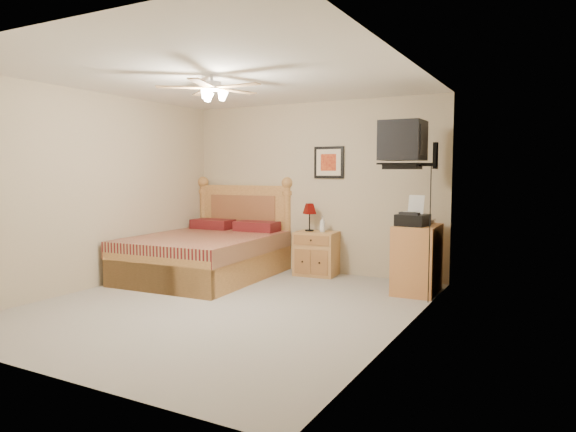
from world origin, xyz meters
name	(u,v)px	position (x,y,z in m)	size (l,w,h in m)	color
floor	(225,305)	(0.00, 0.00, 0.00)	(4.50, 4.50, 0.00)	gray
ceiling	(223,77)	(0.00, 0.00, 2.50)	(4.00, 4.50, 0.04)	white
wall_back	(313,188)	(0.00, 2.25, 1.25)	(4.00, 0.04, 2.50)	tan
wall_front	(40,206)	(0.00, -2.25, 1.25)	(4.00, 0.04, 2.50)	tan
wall_left	(96,190)	(-2.00, 0.00, 1.25)	(0.04, 4.50, 2.50)	tan
wall_right	(404,198)	(2.00, 0.00, 1.25)	(0.04, 4.50, 2.50)	tan
bed	(205,228)	(-1.14, 1.12, 0.71)	(1.66, 2.18, 1.41)	#9F6B3A
nightstand	(316,253)	(0.18, 2.00, 0.31)	(0.58, 0.44, 0.63)	tan
table_lamp	(309,217)	(0.05, 2.04, 0.83)	(0.22, 0.22, 0.40)	#600905
lotion_bottle	(323,224)	(0.27, 2.02, 0.74)	(0.09, 0.09, 0.22)	white
framed_picture	(329,162)	(0.27, 2.23, 1.62)	(0.46, 0.04, 0.46)	black
dresser	(417,259)	(1.73, 1.61, 0.42)	(0.49, 0.71, 0.84)	#C77A42
fax_machine	(413,211)	(1.70, 1.48, 1.02)	(0.35, 0.37, 0.37)	black
magazine_lower	(418,222)	(1.65, 1.90, 0.85)	(0.21, 0.28, 0.03)	beige
magazine_upper	(420,220)	(1.68, 1.94, 0.87)	(0.17, 0.23, 0.02)	tan
wall_tv	(416,144)	(1.75, 1.34, 1.81)	(0.56, 0.46, 0.58)	black
ceiling_fan	(212,88)	(0.00, -0.20, 2.36)	(1.14, 1.14, 0.28)	white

